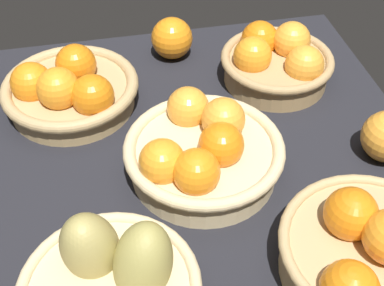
% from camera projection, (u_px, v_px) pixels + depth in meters
% --- Properties ---
extents(market_tray, '(0.84, 0.72, 0.03)m').
position_uv_depth(market_tray, '(212.00, 177.00, 0.85)').
color(market_tray, black).
rests_on(market_tray, ground).
extents(basket_center, '(0.25, 0.25, 0.11)m').
position_uv_depth(basket_center, '(202.00, 152.00, 0.80)').
color(basket_center, '#D3BC8C').
rests_on(basket_center, market_tray).
extents(basket_far_left_pears, '(0.23, 0.23, 0.14)m').
position_uv_depth(basket_far_left_pears, '(112.00, 282.00, 0.65)').
color(basket_far_left_pears, '#D3BC8C').
rests_on(basket_far_left_pears, market_tray).
extents(basket_far_right, '(0.24, 0.24, 0.10)m').
position_uv_depth(basket_far_right, '(69.00, 89.00, 0.92)').
color(basket_far_right, tan).
rests_on(basket_far_right, market_tray).
extents(basket_near_right, '(0.21, 0.21, 0.11)m').
position_uv_depth(basket_near_right, '(276.00, 61.00, 0.98)').
color(basket_near_right, tan).
rests_on(basket_near_right, market_tray).
extents(basket_near_left, '(0.24, 0.24, 0.12)m').
position_uv_depth(basket_near_left, '(376.00, 257.00, 0.66)').
color(basket_near_left, tan).
rests_on(basket_near_left, market_tray).
extents(loose_orange_front_gap, '(0.08, 0.08, 0.08)m').
position_uv_depth(loose_orange_front_gap, '(172.00, 38.00, 1.04)').
color(loose_orange_front_gap, orange).
rests_on(loose_orange_front_gap, market_tray).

